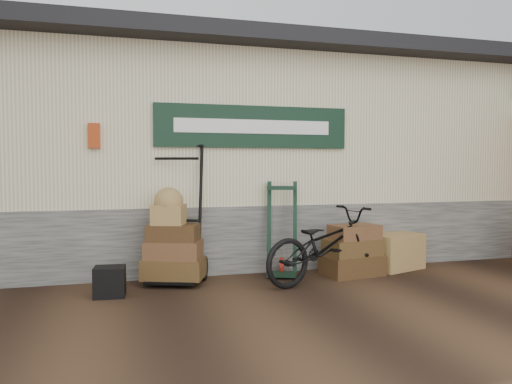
% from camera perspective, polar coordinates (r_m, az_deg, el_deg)
% --- Properties ---
extents(ground, '(80.00, 80.00, 0.00)m').
position_cam_1_polar(ground, '(5.94, 5.13, -11.00)').
color(ground, black).
rests_on(ground, ground).
extents(station_building, '(14.40, 4.10, 3.20)m').
position_cam_1_polar(station_building, '(8.38, -1.57, 4.22)').
color(station_building, '#4C4C47').
rests_on(station_building, ground).
extents(porter_trolley, '(1.05, 0.92, 1.75)m').
position_cam_1_polar(porter_trolley, '(6.27, -9.00, -2.19)').
color(porter_trolley, black).
rests_on(porter_trolley, ground).
extents(green_barrow, '(0.55, 0.51, 1.23)m').
position_cam_1_polar(green_barrow, '(6.53, 2.97, -4.24)').
color(green_barrow, black).
rests_on(green_barrow, ground).
extents(suitcase_stack, '(0.82, 0.59, 0.67)m').
position_cam_1_polar(suitcase_stack, '(6.70, 10.96, -6.49)').
color(suitcase_stack, '#3C2813').
rests_on(suitcase_stack, ground).
extents(wicker_hamper, '(0.87, 0.71, 0.49)m').
position_cam_1_polar(wicker_hamper, '(7.27, 15.54, -6.54)').
color(wicker_hamper, brown).
rests_on(wicker_hamper, ground).
extents(black_trunk, '(0.36, 0.31, 0.33)m').
position_cam_1_polar(black_trunk, '(5.79, -16.38, -9.80)').
color(black_trunk, black).
rests_on(black_trunk, ground).
extents(bicycle, '(1.12, 1.87, 1.03)m').
position_cam_1_polar(bicycle, '(6.22, 7.88, -5.56)').
color(bicycle, black).
rests_on(bicycle, ground).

